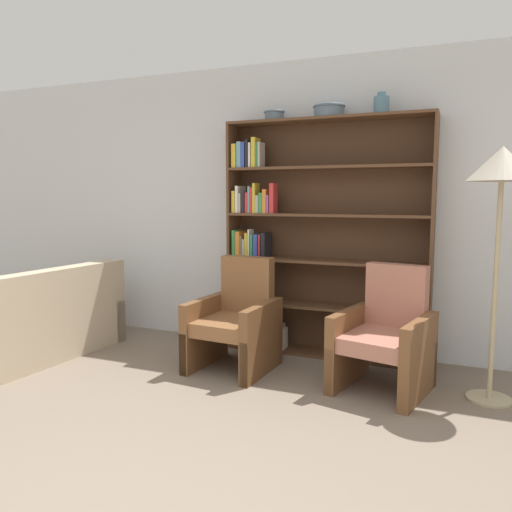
{
  "coord_description": "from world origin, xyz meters",
  "views": [
    {
      "loc": [
        1.26,
        -1.73,
        1.49
      ],
      "look_at": [
        -0.42,
        2.39,
        0.95
      ],
      "focal_mm": 35.0,
      "sensor_mm": 36.0,
      "label": 1
    }
  ],
  "objects_px": {
    "couch": "(34,325)",
    "armchair_cushioned": "(385,338)",
    "vase_tall": "(381,105)",
    "armchair_leather": "(236,322)",
    "bookshelf": "(307,243)",
    "floor_lamp": "(502,176)",
    "bowl_stoneware": "(329,111)",
    "bowl_terracotta": "(274,115)"
  },
  "relations": [
    {
      "from": "bowl_terracotta",
      "to": "armchair_cushioned",
      "type": "bearing_deg",
      "value": -28.44
    },
    {
      "from": "couch",
      "to": "armchair_cushioned",
      "type": "bearing_deg",
      "value": -76.86
    },
    {
      "from": "couch",
      "to": "floor_lamp",
      "type": "xyz_separation_m",
      "value": [
        3.9,
        0.47,
        1.33
      ]
    },
    {
      "from": "vase_tall",
      "to": "bookshelf",
      "type": "bearing_deg",
      "value": 178.38
    },
    {
      "from": "armchair_leather",
      "to": "armchair_cushioned",
      "type": "distance_m",
      "value": 1.27
    },
    {
      "from": "bookshelf",
      "to": "bowl_terracotta",
      "type": "height_order",
      "value": "bowl_terracotta"
    },
    {
      "from": "bowl_stoneware",
      "to": "vase_tall",
      "type": "height_order",
      "value": "vase_tall"
    },
    {
      "from": "couch",
      "to": "armchair_cushioned",
      "type": "distance_m",
      "value": 3.18
    },
    {
      "from": "couch",
      "to": "floor_lamp",
      "type": "bearing_deg",
      "value": -77.44
    },
    {
      "from": "bookshelf",
      "to": "bowl_stoneware",
      "type": "xyz_separation_m",
      "value": [
        0.2,
        -0.02,
        1.19
      ]
    },
    {
      "from": "bowl_stoneware",
      "to": "floor_lamp",
      "type": "xyz_separation_m",
      "value": [
        1.38,
        -0.57,
        -0.62
      ]
    },
    {
      "from": "armchair_cushioned",
      "to": "bowl_terracotta",
      "type": "bearing_deg",
      "value": -15.67
    },
    {
      "from": "bookshelf",
      "to": "floor_lamp",
      "type": "xyz_separation_m",
      "value": [
        1.58,
        -0.59,
        0.58
      ]
    },
    {
      "from": "couch",
      "to": "floor_lamp",
      "type": "distance_m",
      "value": 4.15
    },
    {
      "from": "bookshelf",
      "to": "armchair_leather",
      "type": "bearing_deg",
      "value": -124.34
    },
    {
      "from": "vase_tall",
      "to": "couch",
      "type": "height_order",
      "value": "vase_tall"
    },
    {
      "from": "vase_tall",
      "to": "couch",
      "type": "xyz_separation_m",
      "value": [
        -2.98,
        -1.04,
        -1.97
      ]
    },
    {
      "from": "vase_tall",
      "to": "armchair_cushioned",
      "type": "xyz_separation_m",
      "value": [
        0.18,
        -0.62,
        -1.86
      ]
    },
    {
      "from": "armchair_leather",
      "to": "floor_lamp",
      "type": "height_order",
      "value": "floor_lamp"
    },
    {
      "from": "armchair_leather",
      "to": "armchair_cushioned",
      "type": "bearing_deg",
      "value": -176.0
    },
    {
      "from": "bowl_stoneware",
      "to": "floor_lamp",
      "type": "height_order",
      "value": "bowl_stoneware"
    },
    {
      "from": "bookshelf",
      "to": "armchair_cushioned",
      "type": "distance_m",
      "value": 1.23
    },
    {
      "from": "bowl_stoneware",
      "to": "armchair_leather",
      "type": "xyz_separation_m",
      "value": [
        -0.64,
        -0.62,
        -1.84
      ]
    },
    {
      "from": "bookshelf",
      "to": "couch",
      "type": "bearing_deg",
      "value": -155.54
    },
    {
      "from": "bowl_terracotta",
      "to": "vase_tall",
      "type": "bearing_deg",
      "value": 0.0
    },
    {
      "from": "vase_tall",
      "to": "armchair_leather",
      "type": "height_order",
      "value": "vase_tall"
    },
    {
      "from": "bowl_stoneware",
      "to": "bowl_terracotta",
      "type": "bearing_deg",
      "value": 180.0
    },
    {
      "from": "armchair_cushioned",
      "to": "floor_lamp",
      "type": "height_order",
      "value": "floor_lamp"
    },
    {
      "from": "bowl_stoneware",
      "to": "vase_tall",
      "type": "relative_size",
      "value": 1.56
    },
    {
      "from": "bowl_terracotta",
      "to": "armchair_cushioned",
      "type": "relative_size",
      "value": 0.21
    },
    {
      "from": "bookshelf",
      "to": "floor_lamp",
      "type": "bearing_deg",
      "value": -20.36
    },
    {
      "from": "bowl_terracotta",
      "to": "armchair_leather",
      "type": "relative_size",
      "value": 0.21
    },
    {
      "from": "bowl_terracotta",
      "to": "floor_lamp",
      "type": "xyz_separation_m",
      "value": [
        1.9,
        -0.57,
        -0.61
      ]
    },
    {
      "from": "vase_tall",
      "to": "armchair_leather",
      "type": "distance_m",
      "value": 2.24
    },
    {
      "from": "bowl_terracotta",
      "to": "armchair_cushioned",
      "type": "distance_m",
      "value": 2.25
    },
    {
      "from": "vase_tall",
      "to": "bowl_stoneware",
      "type": "bearing_deg",
      "value": -180.0
    },
    {
      "from": "bookshelf",
      "to": "bowl_terracotta",
      "type": "distance_m",
      "value": 1.23
    },
    {
      "from": "floor_lamp",
      "to": "bowl_terracotta",
      "type": "bearing_deg",
      "value": 163.38
    },
    {
      "from": "bowl_terracotta",
      "to": "armchair_leather",
      "type": "xyz_separation_m",
      "value": [
        -0.12,
        -0.62,
        -1.83
      ]
    },
    {
      "from": "armchair_leather",
      "to": "vase_tall",
      "type": "bearing_deg",
      "value": -146.23
    },
    {
      "from": "bowl_stoneware",
      "to": "armchair_cushioned",
      "type": "relative_size",
      "value": 0.31
    },
    {
      "from": "vase_tall",
      "to": "armchair_leather",
      "type": "relative_size",
      "value": 0.2
    }
  ]
}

